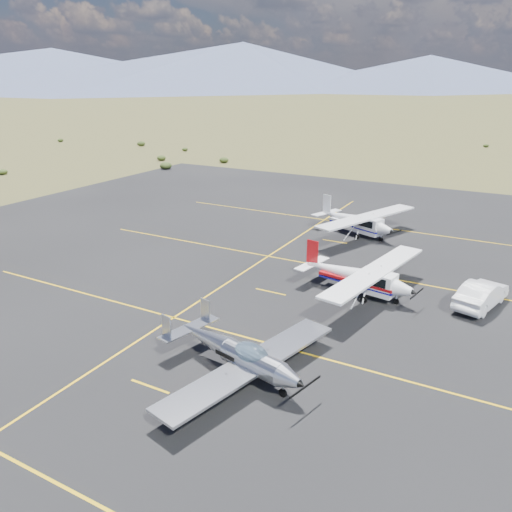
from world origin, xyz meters
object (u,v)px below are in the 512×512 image
Objects in this scene: sedan at (481,294)px; aircraft_low_wing at (239,354)px; aircraft_cessna at (358,275)px; aircraft_plain at (356,220)px.

aircraft_low_wing is at bearing 71.07° from sedan.
aircraft_low_wing is 10.86m from aircraft_cessna.
aircraft_plain reaches higher than aircraft_low_wing.
aircraft_cessna reaches higher than sedan.
aircraft_low_wing is at bearing -63.22° from aircraft_plain.
aircraft_cessna is 6.77m from sedan.
aircraft_cessna is (1.77, 10.71, 0.17)m from aircraft_low_wing.
sedan is (6.57, 1.58, -0.43)m from aircraft_cessna.
aircraft_plain reaches higher than sedan.
aircraft_low_wing is 22.17m from aircraft_plain.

